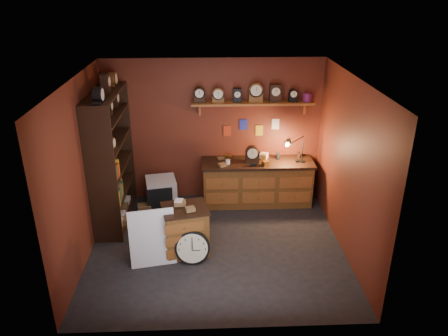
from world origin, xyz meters
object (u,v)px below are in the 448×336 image
shelving_unit (109,154)px  low_cabinet (186,228)px  workbench (257,180)px  big_round_clock (192,248)px

shelving_unit → low_cabinet: 1.90m
shelving_unit → workbench: 2.76m
big_round_clock → workbench: bearing=57.9°
low_cabinet → big_round_clock: bearing=-82.1°
workbench → big_round_clock: 2.24m
low_cabinet → workbench: bearing=38.9°
workbench → low_cabinet: workbench is taller
shelving_unit → low_cabinet: bearing=-40.0°
low_cabinet → big_round_clock: 0.35m
big_round_clock → shelving_unit: bearing=135.4°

